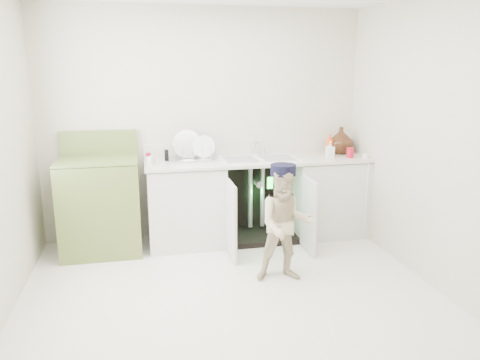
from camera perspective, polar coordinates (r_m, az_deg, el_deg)
name	(u,v)px	position (r m, az deg, el deg)	size (l,w,h in m)	color
ground	(230,291)	(4.12, -1.17, -13.40)	(3.50, 3.50, 0.00)	beige
room_shell	(230,147)	(3.72, -1.26, 3.99)	(6.00, 5.50, 1.26)	beige
counter_run	(260,197)	(5.17, 2.51, -2.09)	(2.44, 1.02, 1.20)	silver
avocado_stove	(101,204)	(5.00, -16.62, -2.84)	(0.79, 0.65, 1.22)	olive
repair_worker	(285,223)	(4.15, 5.56, -5.27)	(0.55, 0.96, 1.06)	#CAB891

